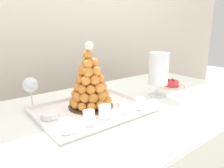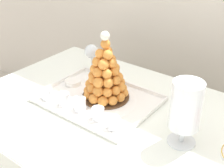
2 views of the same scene
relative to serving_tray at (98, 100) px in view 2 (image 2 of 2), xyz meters
name	(u,v)px [view 2 (image 2 of 2)]	position (x,y,z in m)	size (l,w,h in m)	color
buffet_table	(138,142)	(0.25, -0.03, -0.12)	(1.65, 0.94, 0.79)	brown
serving_tray	(98,100)	(0.00, 0.00, 0.00)	(0.53, 0.41, 0.02)	white
croquembouche	(105,74)	(0.02, 0.04, 0.13)	(0.23, 0.23, 0.33)	#4C331E
dessert_cup_left	(47,94)	(-0.20, -0.14, 0.03)	(0.06, 0.06, 0.05)	silver
dessert_cup_mid_left	(64,99)	(-0.10, -0.13, 0.03)	(0.05, 0.05, 0.06)	silver
dessert_cup_centre	(80,105)	(-0.01, -0.12, 0.03)	(0.06, 0.06, 0.06)	silver
dessert_cup_mid_right	(98,114)	(0.10, -0.12, 0.03)	(0.05, 0.05, 0.05)	silver
dessert_cup_right	(113,123)	(0.19, -0.14, 0.03)	(0.05, 0.05, 0.06)	silver
creme_brulee_ramekin	(73,82)	(-0.20, 0.04, 0.01)	(0.08, 0.08, 0.02)	white
macaron_goblet	(186,107)	(0.45, -0.04, 0.16)	(0.12, 0.12, 0.26)	white
wine_glass	(91,52)	(-0.22, 0.22, 0.12)	(0.08, 0.08, 0.17)	silver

